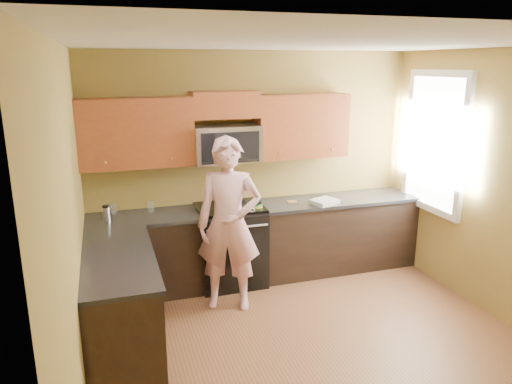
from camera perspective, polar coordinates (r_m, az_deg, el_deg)
name	(u,v)px	position (r m, az deg, el deg)	size (l,w,h in m)	color
floor	(320,352)	(4.66, 7.63, -18.30)	(4.00, 4.00, 0.00)	brown
ceiling	(333,43)	(3.91, 9.06, 17.06)	(4.00, 4.00, 0.00)	white
wall_back	(254,165)	(5.89, -0.23, 3.24)	(4.00, 4.00, 0.00)	brown
wall_left	(72,236)	(3.70, -20.91, -4.90)	(4.00, 4.00, 0.00)	brown
cabinet_back_run	(262,243)	(5.87, 0.67, -6.07)	(4.00, 0.60, 0.88)	black
cabinet_left_run	(121,306)	(4.60, -15.70, -12.86)	(0.60, 1.60, 0.88)	black
countertop_back	(262,207)	(5.71, 0.72, -1.79)	(4.00, 0.62, 0.04)	black
countertop_left	(118,258)	(4.41, -15.99, -7.54)	(0.62, 1.60, 0.04)	black
stove	(230,245)	(5.73, -3.07, -6.26)	(0.76, 0.65, 0.95)	black
microwave	(226,162)	(5.57, -3.54, 3.59)	(0.76, 0.40, 0.42)	silver
upper_cab_left	(138,167)	(5.45, -13.78, 2.94)	(1.22, 0.33, 0.75)	brown
upper_cab_right	(300,157)	(5.90, 5.28, 4.19)	(1.12, 0.33, 0.75)	brown
upper_cab_over_mw	(225,105)	(5.51, -3.74, 10.29)	(0.76, 0.33, 0.30)	brown
window	(435,142)	(6.05, 20.46, 5.52)	(0.06, 1.06, 1.66)	white
woman	(229,225)	(5.03, -3.22, -3.88)	(0.67, 0.44, 1.84)	#DA6D7F
frying_pan	(240,208)	(5.52, -1.93, -1.85)	(0.25, 0.43, 0.06)	black
butter_tub	(257,210)	(5.54, 0.11, -2.10)	(0.13, 0.13, 0.09)	yellow
toast_slice	(292,202)	(5.83, 4.31, -1.18)	(0.11, 0.11, 0.01)	#B27F47
napkin_a	(250,210)	(5.41, -0.68, -2.18)	(0.11, 0.12, 0.06)	silver
napkin_b	(316,200)	(5.83, 7.12, -1.00)	(0.12, 0.13, 0.07)	silver
dish_towel	(324,202)	(5.83, 8.10, -1.13)	(0.30, 0.24, 0.05)	silver
travel_mug	(107,221)	(5.40, -17.22, -3.26)	(0.08, 0.08, 0.17)	silver
glass_a	(114,209)	(5.60, -16.51, -1.90)	(0.07, 0.07, 0.12)	silver
glass_c	(151,207)	(5.57, -12.38, -1.72)	(0.07, 0.07, 0.12)	silver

